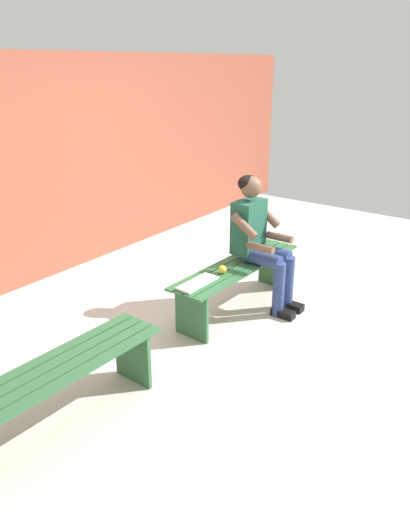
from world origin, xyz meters
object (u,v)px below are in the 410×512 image
Objects in this scene: bench_near at (237,276)px; apple at (222,270)px; book_open at (198,283)px; person_seated at (259,237)px; bench_far at (61,381)px.

apple is at bearing 0.09° from bench_near.
bench_near is at bearing -179.91° from apple.
book_open is (0.57, -0.03, 0.12)m from bench_near.
person_seated is 16.59× the size of apple.
bench_far is 1.80m from apple.
book_open is at bearing -9.89° from person_seated.
bench_near is 2.04m from bench_far.
apple is 0.18× the size of book_open.
apple is (0.25, 0.00, 0.15)m from bench_near.
book_open is at bearing -6.23° from apple.
person_seated reaches higher than book_open.
person_seated is 0.51m from apple.
apple is at bearing 175.24° from book_open.
bench_far is 1.48m from book_open.
person_seated is at bearing 177.43° from bench_far.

